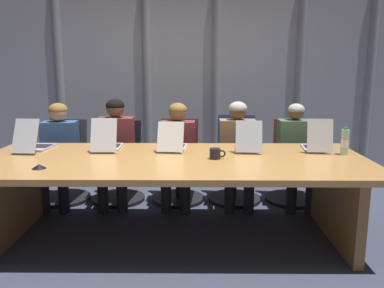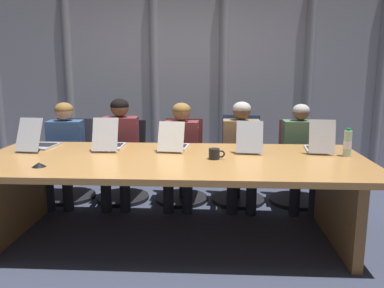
% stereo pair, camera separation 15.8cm
% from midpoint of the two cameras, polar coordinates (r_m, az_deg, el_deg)
% --- Properties ---
extents(ground_plane, '(12.79, 12.79, 0.00)m').
position_cam_midpoint_polar(ground_plane, '(3.64, -1.49, -13.40)').
color(ground_plane, '#383D51').
extents(conference_table, '(3.36, 1.35, 0.74)m').
position_cam_midpoint_polar(conference_table, '(3.44, -1.54, -4.52)').
color(conference_table, '#B77F42').
rests_on(conference_table, ground_plane).
extents(curtain_backdrop, '(6.39, 0.17, 2.65)m').
position_cam_midpoint_polar(curtain_backdrop, '(5.56, 0.30, 9.23)').
color(curtain_backdrop, '#9999A0').
rests_on(curtain_backdrop, ground_plane).
extents(laptop_left_end, '(0.26, 0.50, 0.31)m').
position_cam_midpoint_polar(laptop_left_end, '(4.02, -20.24, 0.21)').
color(laptop_left_end, '#A8ADB7').
rests_on(laptop_left_end, conference_table).
extents(laptop_left_mid, '(0.24, 0.45, 0.31)m').
position_cam_midpoint_polar(laptop_left_mid, '(3.84, -10.72, 0.22)').
color(laptop_left_mid, '#BCBCC1').
rests_on(laptop_left_mid, conference_table).
extents(laptop_center, '(0.27, 0.43, 0.28)m').
position_cam_midpoint_polar(laptop_center, '(3.74, -1.42, 0.04)').
color(laptop_center, beige).
rests_on(laptop_center, conference_table).
extents(laptop_right_mid, '(0.27, 0.44, 0.30)m').
position_cam_midpoint_polar(laptop_right_mid, '(3.73, 9.52, -0.11)').
color(laptop_right_mid, '#A8ADB7').
rests_on(laptop_right_mid, conference_table).
extents(laptop_right_end, '(0.27, 0.41, 0.31)m').
position_cam_midpoint_polar(laptop_right_end, '(3.85, 19.07, -0.18)').
color(laptop_right_end, '#BCBCC1').
rests_on(laptop_right_end, conference_table).
extents(office_chair_left_end, '(0.60, 0.60, 0.91)m').
position_cam_midpoint_polar(office_chair_left_end, '(4.80, -16.38, -3.47)').
color(office_chair_left_end, '#2D2D38').
rests_on(office_chair_left_end, ground_plane).
extents(office_chair_left_mid, '(0.60, 0.60, 0.90)m').
position_cam_midpoint_polar(office_chair_left_mid, '(4.62, -8.93, -3.73)').
color(office_chair_left_mid, black).
rests_on(office_chair_left_mid, ground_plane).
extents(office_chair_center, '(0.60, 0.60, 0.92)m').
position_cam_midpoint_polar(office_chair_center, '(4.53, -0.45, -3.82)').
color(office_chair_center, '#511E19').
rests_on(office_chair_center, ground_plane).
extents(office_chair_right_mid, '(0.60, 0.61, 0.96)m').
position_cam_midpoint_polar(office_chair_right_mid, '(4.54, 7.81, -3.74)').
color(office_chair_right_mid, navy).
rests_on(office_chair_right_mid, ground_plane).
extents(office_chair_right_end, '(0.60, 0.60, 0.91)m').
position_cam_midpoint_polar(office_chair_right_end, '(4.64, 15.96, -3.94)').
color(office_chair_right_end, '#511E19').
rests_on(office_chair_right_end, ground_plane).
extents(person_left_end, '(0.42, 0.57, 1.12)m').
position_cam_midpoint_polar(person_left_end, '(4.58, -17.13, -0.30)').
color(person_left_end, '#335184').
rests_on(person_left_end, ground_plane).
extents(person_left_mid, '(0.41, 0.56, 1.17)m').
position_cam_midpoint_polar(person_left_mid, '(4.41, -9.45, -0.09)').
color(person_left_mid, brown).
rests_on(person_left_mid, ground_plane).
extents(person_center, '(0.40, 0.56, 1.12)m').
position_cam_midpoint_polar(person_center, '(4.31, -0.56, -0.51)').
color(person_center, brown).
rests_on(person_center, ground_plane).
extents(person_right_mid, '(0.41, 0.55, 1.14)m').
position_cam_midpoint_polar(person_right_mid, '(4.32, 8.20, -0.50)').
color(person_right_mid, olive).
rests_on(person_right_mid, ground_plane).
extents(person_right_end, '(0.38, 0.55, 1.12)m').
position_cam_midpoint_polar(person_right_end, '(4.42, 16.48, -0.89)').
color(person_right_end, '#4C6B4C').
rests_on(person_right_end, ground_plane).
extents(water_bottle_primary, '(0.07, 0.07, 0.25)m').
position_cam_midpoint_polar(water_bottle_primary, '(3.73, 22.74, 0.05)').
color(water_bottle_primary, '#ADD1B2').
rests_on(water_bottle_primary, conference_table).
extents(coffee_mug_near, '(0.14, 0.09, 0.09)m').
position_cam_midpoint_polar(coffee_mug_near, '(3.36, 4.66, -1.44)').
color(coffee_mug_near, black).
rests_on(coffee_mug_near, conference_table).
extents(conference_mic_left_side, '(0.11, 0.11, 0.03)m').
position_cam_midpoint_polar(conference_mic_left_side, '(3.30, -20.02, -2.83)').
color(conference_mic_left_side, black).
rests_on(conference_mic_left_side, conference_table).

